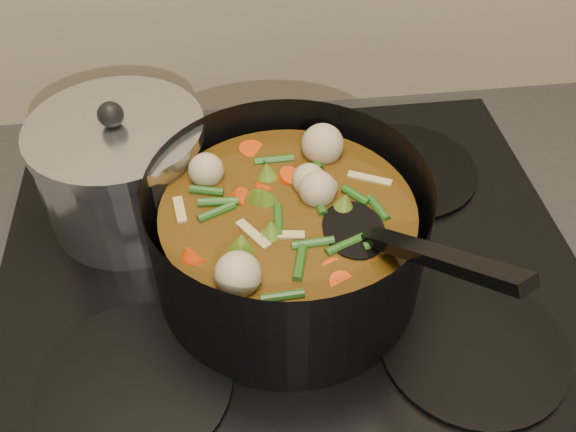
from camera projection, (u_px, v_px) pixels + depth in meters
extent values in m
cube|color=black|center=(290.00, 288.00, 0.73)|extent=(2.64, 0.64, 0.05)
cube|color=black|center=(290.00, 268.00, 0.70)|extent=(0.62, 0.54, 0.02)
cylinder|color=black|center=(135.00, 383.00, 0.59)|extent=(0.18, 0.18, 0.01)
cylinder|color=black|center=(473.00, 345.00, 0.61)|extent=(0.18, 0.18, 0.01)
cylinder|color=black|center=(144.00, 192.00, 0.77)|extent=(0.18, 0.18, 0.01)
cylinder|color=black|center=(404.00, 169.00, 0.80)|extent=(0.18, 0.18, 0.01)
cylinder|color=black|center=(288.00, 235.00, 0.63)|extent=(0.33, 0.33, 0.13)
cylinder|color=black|center=(288.00, 275.00, 0.67)|extent=(0.26, 0.26, 0.01)
cylinder|color=#53340E|center=(288.00, 242.00, 0.64)|extent=(0.24, 0.24, 0.09)
cylinder|color=#ED3D0B|center=(325.00, 208.00, 0.61)|extent=(0.03, 0.03, 0.02)
cylinder|color=#ED3D0B|center=(311.00, 170.00, 0.65)|extent=(0.04, 0.04, 0.02)
cylinder|color=#ED3D0B|center=(230.00, 163.00, 0.66)|extent=(0.04, 0.04, 0.02)
cylinder|color=#ED3D0B|center=(236.00, 218.00, 0.60)|extent=(0.03, 0.03, 0.02)
cylinder|color=#ED3D0B|center=(260.00, 272.00, 0.55)|extent=(0.04, 0.03, 0.02)
cylinder|color=#ED3D0B|center=(315.00, 231.00, 0.59)|extent=(0.04, 0.04, 0.02)
cylinder|color=#ED3D0B|center=(352.00, 200.00, 0.62)|extent=(0.03, 0.04, 0.02)
cylinder|color=#ED3D0B|center=(310.00, 151.00, 0.67)|extent=(0.03, 0.03, 0.02)
cylinder|color=#ED3D0B|center=(251.00, 187.00, 0.63)|extent=(0.04, 0.04, 0.02)
sphere|color=tan|center=(347.00, 197.00, 0.60)|extent=(0.04, 0.04, 0.04)
sphere|color=tan|center=(278.00, 164.00, 0.64)|extent=(0.04, 0.04, 0.04)
sphere|color=tan|center=(228.00, 212.00, 0.59)|extent=(0.04, 0.04, 0.04)
sphere|color=tan|center=(307.00, 245.00, 0.56)|extent=(0.04, 0.04, 0.04)
sphere|color=tan|center=(343.00, 188.00, 0.61)|extent=(0.04, 0.04, 0.04)
cone|color=#50721C|center=(259.00, 264.00, 0.55)|extent=(0.04, 0.04, 0.03)
cone|color=#50721C|center=(364.00, 233.00, 0.58)|extent=(0.04, 0.04, 0.03)
cone|color=#50721C|center=(334.00, 163.00, 0.65)|extent=(0.04, 0.04, 0.03)
cone|color=#50721C|center=(234.00, 167.00, 0.64)|extent=(0.04, 0.04, 0.03)
cone|color=#50721C|center=(218.00, 241.00, 0.57)|extent=(0.04, 0.04, 0.03)
cone|color=#50721C|center=(328.00, 261.00, 0.55)|extent=(0.04, 0.04, 0.03)
cylinder|color=#215619|center=(313.00, 183.00, 0.63)|extent=(0.01, 0.04, 0.01)
cylinder|color=#215619|center=(271.00, 147.00, 0.67)|extent=(0.03, 0.03, 0.01)
cylinder|color=#215619|center=(223.00, 179.00, 0.63)|extent=(0.04, 0.02, 0.01)
cylinder|color=#215619|center=(227.00, 218.00, 0.59)|extent=(0.02, 0.04, 0.01)
cylinder|color=#215619|center=(267.00, 235.00, 0.58)|extent=(0.02, 0.04, 0.01)
cylinder|color=#215619|center=(323.00, 279.00, 0.54)|extent=(0.04, 0.02, 0.01)
cylinder|color=#215619|center=(364.00, 231.00, 0.58)|extent=(0.03, 0.03, 0.01)
cylinder|color=#215619|center=(344.00, 191.00, 0.62)|extent=(0.01, 0.04, 0.01)
cylinder|color=#215619|center=(303.00, 180.00, 0.63)|extent=(0.03, 0.03, 0.01)
cylinder|color=#215619|center=(248.00, 151.00, 0.66)|extent=(0.04, 0.02, 0.01)
cylinder|color=#215619|center=(213.00, 192.00, 0.62)|extent=(0.02, 0.04, 0.01)
cylinder|color=#215619|center=(233.00, 230.00, 0.58)|extent=(0.02, 0.04, 0.01)
cylinder|color=#215619|center=(278.00, 238.00, 0.57)|extent=(0.04, 0.02, 0.01)
cylinder|color=#215619|center=(348.00, 269.00, 0.55)|extent=(0.03, 0.03, 0.01)
cube|color=tan|center=(218.00, 219.00, 0.59)|extent=(0.04, 0.01, 0.00)
cube|color=tan|center=(310.00, 259.00, 0.56)|extent=(0.02, 0.04, 0.00)
cube|color=tan|center=(353.00, 191.00, 0.62)|extent=(0.04, 0.03, 0.00)
cube|color=tan|center=(262.00, 165.00, 0.65)|extent=(0.03, 0.03, 0.00)
cube|color=tan|center=(222.00, 230.00, 0.58)|extent=(0.03, 0.04, 0.00)
ellipsoid|color=black|center=(354.00, 231.00, 0.58)|extent=(0.06, 0.08, 0.01)
cube|color=black|center=(438.00, 257.00, 0.50)|extent=(0.09, 0.15, 0.10)
cylinder|color=silver|center=(125.00, 176.00, 0.71)|extent=(0.18, 0.18, 0.11)
cylinder|color=silver|center=(114.00, 131.00, 0.66)|extent=(0.19, 0.19, 0.01)
sphere|color=black|center=(110.00, 115.00, 0.65)|extent=(0.03, 0.03, 0.03)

